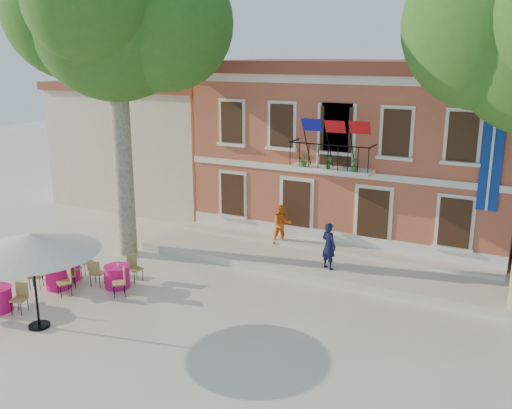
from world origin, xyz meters
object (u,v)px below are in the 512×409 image
object	(u,v)px
pedestrian_orange	(282,225)
cafe_table_4	(117,275)
pedestrian_navy	(329,246)
cafe_table_2	(11,255)
plane_tree_west	(114,17)
patio_umbrella	(31,243)
cafe_table_3	(58,276)
cafe_table_0	(68,268)

from	to	relation	value
pedestrian_orange	cafe_table_4	bearing A→B (deg)	-160.71
pedestrian_navy	cafe_table_2	bearing A→B (deg)	47.52
plane_tree_west	cafe_table_2	size ratio (longest dim) A/B	6.64
patio_umbrella	cafe_table_4	world-z (taller)	patio_umbrella
patio_umbrella	cafe_table_3	size ratio (longest dim) A/B	2.07
cafe_table_4	cafe_table_2	bearing A→B (deg)	-176.76
pedestrian_navy	pedestrian_orange	distance (m)	3.16
patio_umbrella	pedestrian_orange	size ratio (longest dim) A/B	2.38
patio_umbrella	pedestrian_navy	xyz separation A→B (m)	(6.13, 7.65, -1.44)
pedestrian_navy	pedestrian_orange	size ratio (longest dim) A/B	1.04
cafe_table_0	pedestrian_navy	bearing A→B (deg)	29.42
cafe_table_0	cafe_table_2	bearing A→B (deg)	-179.88
pedestrian_orange	cafe_table_4	distance (m)	6.94
plane_tree_west	cafe_table_3	xyz separation A→B (m)	(0.16, -3.85, -8.63)
plane_tree_west	pedestrian_navy	bearing A→B (deg)	10.09
pedestrian_navy	patio_umbrella	bearing A→B (deg)	76.15
pedestrian_navy	cafe_table_0	xyz separation A→B (m)	(-8.08, -4.56, -0.72)
cafe_table_4	cafe_table_0	bearing A→B (deg)	-172.38
plane_tree_west	patio_umbrella	xyz separation A→B (m)	(1.84, -6.23, -6.47)
patio_umbrella	cafe_table_2	size ratio (longest dim) A/B	2.10
cafe_table_0	pedestrian_orange	bearing A→B (deg)	49.13
cafe_table_3	cafe_table_2	bearing A→B (deg)	167.36
patio_umbrella	pedestrian_orange	bearing A→B (deg)	69.58
cafe_table_2	cafe_table_4	world-z (taller)	same
patio_umbrella	cafe_table_0	xyz separation A→B (m)	(-1.94, 3.09, -2.16)
cafe_table_3	patio_umbrella	bearing A→B (deg)	-54.88
plane_tree_west	cafe_table_4	size ratio (longest dim) A/B	6.78
patio_umbrella	pedestrian_navy	world-z (taller)	patio_umbrella
pedestrian_orange	cafe_table_3	size ratio (longest dim) A/B	0.87
patio_umbrella	cafe_table_4	distance (m)	4.00
plane_tree_west	pedestrian_navy	size ratio (longest dim) A/B	7.21
plane_tree_west	cafe_table_0	xyz separation A→B (m)	(-0.11, -3.14, -8.63)
pedestrian_orange	cafe_table_0	world-z (taller)	pedestrian_orange
pedestrian_orange	cafe_table_4	size ratio (longest dim) A/B	0.90
patio_umbrella	pedestrian_orange	world-z (taller)	patio_umbrella
cafe_table_2	cafe_table_4	size ratio (longest dim) A/B	1.02
plane_tree_west	patio_umbrella	size ratio (longest dim) A/B	3.17
patio_umbrella	pedestrian_navy	size ratio (longest dim) A/B	2.28
pedestrian_orange	cafe_table_3	bearing A→B (deg)	-167.58
pedestrian_orange	pedestrian_navy	bearing A→B (deg)	-74.13
patio_umbrella	cafe_table_4	xyz separation A→B (m)	(0.08, 3.36, -2.16)
cafe_table_3	cafe_table_4	bearing A→B (deg)	29.24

